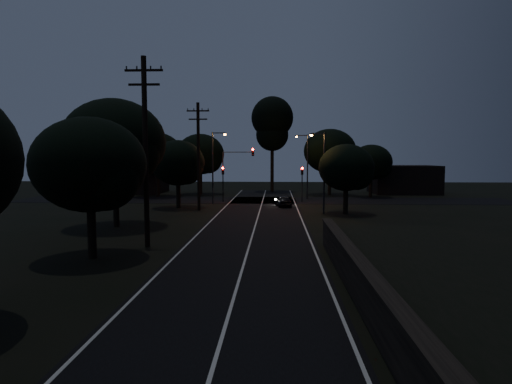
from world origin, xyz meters
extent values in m
plane|color=black|center=(0.00, 0.00, 0.00)|extent=(160.00, 160.00, 0.00)
cube|color=black|center=(0.00, 22.00, 0.01)|extent=(8.00, 70.00, 0.02)
cube|color=black|center=(0.00, 42.00, 0.01)|extent=(60.00, 8.00, 0.02)
cube|color=beige|center=(0.00, 22.00, 0.03)|extent=(0.12, 70.00, 0.01)
cube|color=beige|center=(-3.75, 22.00, 0.03)|extent=(0.12, 70.00, 0.01)
cube|color=beige|center=(3.75, 22.00, 0.03)|extent=(0.12, 70.00, 0.01)
cube|color=black|center=(4.60, 3.00, 0.75)|extent=(0.40, 26.00, 1.50)
cube|color=black|center=(4.60, 3.00, 1.55)|extent=(0.55, 26.00, 0.10)
cube|color=black|center=(8.00, 3.00, 0.60)|extent=(6.50, 26.00, 1.20)
cylinder|color=black|center=(-6.00, 15.00, 5.50)|extent=(0.30, 0.30, 11.00)
cube|color=black|center=(-6.00, 15.00, 10.20)|extent=(2.20, 0.12, 0.12)
cube|color=black|center=(-6.00, 15.00, 9.40)|extent=(1.80, 0.12, 0.12)
cylinder|color=black|center=(-6.00, 32.00, 5.25)|extent=(0.30, 0.30, 10.50)
cube|color=black|center=(-6.00, 32.00, 9.70)|extent=(2.20, 0.12, 0.12)
cube|color=black|center=(-6.00, 32.00, 8.90)|extent=(1.80, 0.12, 0.12)
cylinder|color=black|center=(-8.00, 12.00, 1.36)|extent=(0.44, 0.44, 2.71)
ellipsoid|color=black|center=(-8.00, 12.00, 4.87)|extent=(5.76, 5.76, 4.89)
sphere|color=black|center=(-6.99, 11.42, 4.30)|extent=(3.46, 3.46, 3.46)
cylinder|color=black|center=(-10.50, 22.00, 1.76)|extent=(0.44, 0.44, 3.51)
ellipsoid|color=black|center=(-10.50, 22.00, 6.36)|extent=(7.59, 7.59, 6.45)
sphere|color=black|center=(-9.17, 21.24, 5.60)|extent=(4.55, 4.55, 4.55)
cylinder|color=black|center=(-8.50, 34.00, 1.29)|extent=(0.44, 0.44, 2.58)
ellipsoid|color=black|center=(-8.50, 34.00, 4.64)|extent=(5.50, 5.50, 4.68)
sphere|color=black|center=(-7.54, 33.45, 4.09)|extent=(3.30, 3.30, 3.30)
cylinder|color=black|center=(-9.00, 50.00, 1.56)|extent=(0.44, 0.44, 3.12)
ellipsoid|color=black|center=(-9.00, 50.00, 5.62)|extent=(6.68, 6.68, 5.68)
sphere|color=black|center=(-7.83, 49.33, 4.95)|extent=(4.01, 4.01, 4.01)
cylinder|color=black|center=(-14.00, 46.00, 1.57)|extent=(0.44, 0.44, 3.13)
ellipsoid|color=black|center=(-14.00, 46.00, 5.61)|extent=(6.60, 6.60, 5.61)
sphere|color=black|center=(-12.85, 45.34, 4.95)|extent=(3.96, 3.96, 3.96)
cylinder|color=black|center=(9.00, 50.00, 1.67)|extent=(0.44, 0.44, 3.34)
ellipsoid|color=black|center=(9.00, 50.00, 6.03)|extent=(7.18, 7.18, 6.11)
sphere|color=black|center=(10.26, 49.28, 5.32)|extent=(4.31, 4.31, 4.31)
cylinder|color=black|center=(14.00, 47.00, 1.27)|extent=(0.44, 0.44, 2.53)
ellipsoid|color=black|center=(14.00, 47.00, 4.56)|extent=(5.40, 5.40, 4.59)
sphere|color=black|center=(14.95, 46.46, 4.02)|extent=(3.24, 3.24, 3.24)
cylinder|color=black|center=(8.00, 30.00, 1.19)|extent=(0.44, 0.44, 2.39)
ellipsoid|color=black|center=(8.00, 30.00, 4.29)|extent=(5.07, 5.07, 4.31)
sphere|color=black|center=(8.89, 29.49, 3.78)|extent=(3.04, 3.04, 3.04)
cylinder|color=black|center=(1.00, 55.00, 3.91)|extent=(0.50, 0.50, 7.82)
sphere|color=black|center=(1.00, 55.00, 11.10)|extent=(6.26, 6.26, 6.26)
sphere|color=black|center=(1.00, 55.00, 8.53)|extent=(4.84, 4.84, 4.84)
cube|color=black|center=(-20.00, 52.00, 2.20)|extent=(10.00, 8.00, 4.40)
cube|color=black|center=(20.00, 53.00, 2.00)|extent=(9.00, 7.00, 4.00)
cylinder|color=black|center=(-4.60, 40.00, 1.60)|extent=(0.12, 0.12, 3.20)
cube|color=black|center=(-4.60, 40.00, 3.65)|extent=(0.28, 0.22, 0.90)
sphere|color=#FF0705|center=(-4.60, 39.87, 3.95)|extent=(0.22, 0.22, 0.22)
cylinder|color=black|center=(4.60, 40.00, 1.60)|extent=(0.12, 0.12, 3.20)
cube|color=black|center=(4.60, 40.00, 3.65)|extent=(0.28, 0.22, 0.90)
sphere|color=#FF0705|center=(4.60, 39.87, 3.95)|extent=(0.22, 0.22, 0.22)
cylinder|color=black|center=(-4.60, 40.00, 2.50)|extent=(0.12, 0.12, 5.00)
cube|color=black|center=(-1.10, 40.00, 5.80)|extent=(0.28, 0.22, 0.90)
sphere|color=#FF0705|center=(-1.10, 39.87, 6.10)|extent=(0.22, 0.22, 0.22)
cube|color=black|center=(-2.85, 40.00, 5.80)|extent=(3.50, 0.08, 0.08)
cylinder|color=black|center=(-5.50, 38.00, 4.00)|extent=(0.16, 0.16, 8.00)
cube|color=black|center=(-4.80, 38.00, 7.90)|extent=(1.40, 0.10, 0.10)
cube|color=black|center=(-4.10, 38.00, 7.85)|extent=(0.35, 0.22, 0.12)
sphere|color=orange|center=(-4.10, 38.00, 7.75)|extent=(0.26, 0.26, 0.26)
cylinder|color=black|center=(5.50, 44.00, 4.00)|extent=(0.16, 0.16, 8.00)
cube|color=black|center=(4.80, 44.00, 7.90)|extent=(1.40, 0.10, 0.10)
cube|color=black|center=(4.10, 44.00, 7.85)|extent=(0.35, 0.22, 0.12)
sphere|color=orange|center=(4.10, 44.00, 7.75)|extent=(0.26, 0.26, 0.26)
cylinder|color=black|center=(6.00, 30.00, 3.75)|extent=(0.16, 0.16, 7.50)
cube|color=black|center=(5.40, 30.00, 7.40)|extent=(1.20, 0.10, 0.10)
cube|color=black|center=(4.80, 30.00, 7.35)|extent=(0.35, 0.22, 0.12)
sphere|color=orange|center=(4.80, 30.00, 7.25)|extent=(0.26, 0.26, 0.26)
imported|color=black|center=(2.38, 35.56, 0.59)|extent=(1.89, 3.61, 1.17)
camera|label=1|loc=(1.55, -9.54, 5.29)|focal=30.00mm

